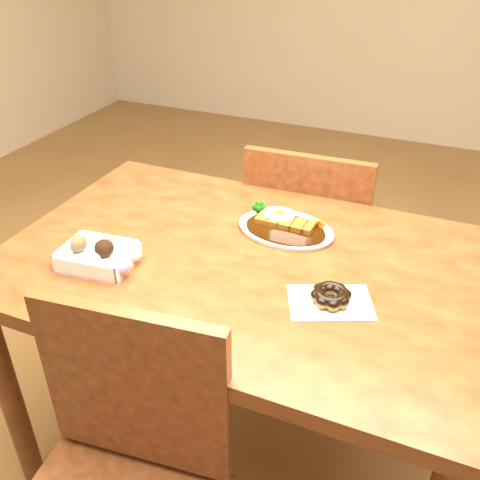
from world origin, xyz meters
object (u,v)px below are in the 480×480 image
at_px(table, 243,290).
at_px(pon_de_ring, 331,296).
at_px(katsu_curry_plate, 285,226).
at_px(donut_box, 98,256).
at_px(chair_far, 310,247).

height_order(table, pon_de_ring, pon_de_ring).
height_order(table, katsu_curry_plate, katsu_curry_plate).
relative_size(table, donut_box, 5.89).
relative_size(katsu_curry_plate, donut_box, 1.35).
xyz_separation_m(table, chair_far, (0.03, 0.53, -0.17)).
bearing_deg(donut_box, table, 27.65).
relative_size(table, pon_de_ring, 5.51).
bearing_deg(katsu_curry_plate, table, -106.98).
distance_m(donut_box, pon_de_ring, 0.56).
xyz_separation_m(donut_box, pon_de_ring, (0.56, 0.07, -0.01)).
height_order(donut_box, pon_de_ring, donut_box).
bearing_deg(chair_far, donut_box, 61.22).
bearing_deg(pon_de_ring, donut_box, -172.38).
relative_size(katsu_curry_plate, pon_de_ring, 1.27).
height_order(chair_far, katsu_curry_plate, chair_far).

